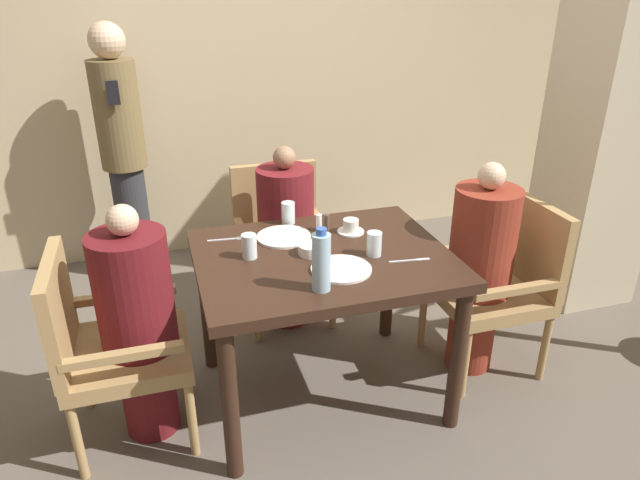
{
  "coord_description": "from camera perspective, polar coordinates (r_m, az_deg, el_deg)",
  "views": [
    {
      "loc": [
        -0.68,
        -2.2,
        1.91
      ],
      "look_at": [
        0.0,
        0.05,
        0.83
      ],
      "focal_mm": 32.0,
      "sensor_mm": 36.0,
      "label": 1
    }
  ],
  "objects": [
    {
      "name": "bowl_small",
      "position": [
        2.55,
        -0.92,
        -0.93
      ],
      "size": [
        0.11,
        0.11,
        0.05
      ],
      "color": "white",
      "rests_on": "dining_table"
    },
    {
      "name": "teacup_with_saucer",
      "position": [
        2.77,
        3.1,
        1.31
      ],
      "size": [
        0.13,
        0.13,
        0.07
      ],
      "color": "white",
      "rests_on": "dining_table"
    },
    {
      "name": "chair_left_side",
      "position": [
        2.62,
        -20.59,
        -9.5
      ],
      "size": [
        0.52,
        0.52,
        0.9
      ],
      "color": "#A88451",
      "rests_on": "ground_plane"
    },
    {
      "name": "chair_far_side",
      "position": [
        3.42,
        -3.91,
        0.42
      ],
      "size": [
        0.52,
        0.52,
        0.9
      ],
      "color": "#A88451",
      "rests_on": "ground_plane"
    },
    {
      "name": "dining_table",
      "position": [
        2.61,
        0.29,
        -3.57
      ],
      "size": [
        1.13,
        0.9,
        0.78
      ],
      "color": "#331E14",
      "rests_on": "ground_plane"
    },
    {
      "name": "plate_main_right",
      "position": [
        2.42,
        2.13,
        -2.92
      ],
      "size": [
        0.26,
        0.26,
        0.01
      ],
      "color": "white",
      "rests_on": "dining_table"
    },
    {
      "name": "standing_host",
      "position": [
        3.91,
        -19.11,
        8.53
      ],
      "size": [
        0.28,
        0.32,
        1.68
      ],
      "color": "#2D2D33",
      "rests_on": "ground_plane"
    },
    {
      "name": "knife_beside_plate",
      "position": [
        2.53,
        9.14,
        -2.01
      ],
      "size": [
        0.19,
        0.03,
        0.0
      ],
      "color": "silver",
      "rests_on": "dining_table"
    },
    {
      "name": "wall_back",
      "position": [
        4.21,
        -7.85,
        17.67
      ],
      "size": [
        8.0,
        0.06,
        2.8
      ],
      "color": "#C6B289",
      "rests_on": "ground_plane"
    },
    {
      "name": "pepper_shaker",
      "position": [
        2.78,
        0.66,
        1.76
      ],
      "size": [
        0.03,
        0.03,
        0.08
      ],
      "color": "#4C3D2D",
      "rests_on": "dining_table"
    },
    {
      "name": "pillar_stone",
      "position": [
        3.79,
        27.34,
        13.7
      ],
      "size": [
        0.52,
        0.52,
        2.7
      ],
      "color": "beige",
      "rests_on": "ground_plane"
    },
    {
      "name": "fork_beside_plate",
      "position": [
        2.74,
        -8.97,
        0.1
      ],
      "size": [
        0.17,
        0.03,
        0.0
      ],
      "color": "silver",
      "rests_on": "dining_table"
    },
    {
      "name": "glass_tall_mid",
      "position": [
        2.53,
        -7.09,
        -0.62
      ],
      "size": [
        0.07,
        0.07,
        0.11
      ],
      "color": "silver",
      "rests_on": "dining_table"
    },
    {
      "name": "glass_tall_far",
      "position": [
        2.54,
        5.44,
        -0.39
      ],
      "size": [
        0.07,
        0.07,
        0.11
      ],
      "color": "silver",
      "rests_on": "dining_table"
    },
    {
      "name": "water_bottle",
      "position": [
        2.22,
        0.13,
        -2.17
      ],
      "size": [
        0.08,
        0.08,
        0.27
      ],
      "color": "#A3C6DB",
      "rests_on": "dining_table"
    },
    {
      "name": "chair_right_side",
      "position": [
        3.08,
        17.71,
        -3.68
      ],
      "size": [
        0.52,
        0.52,
        0.9
      ],
      "color": "#A88451",
      "rests_on": "ground_plane"
    },
    {
      "name": "diner_in_far_chair",
      "position": [
        3.27,
        -3.38,
        0.41
      ],
      "size": [
        0.32,
        0.32,
        1.08
      ],
      "color": "maroon",
      "rests_on": "ground_plane"
    },
    {
      "name": "glass_tall_near",
      "position": [
        2.87,
        -3.2,
        2.73
      ],
      "size": [
        0.07,
        0.07,
        0.11
      ],
      "color": "silver",
      "rests_on": "dining_table"
    },
    {
      "name": "diner_in_left_chair",
      "position": [
        2.58,
        -17.71,
        -7.85
      ],
      "size": [
        0.32,
        0.32,
        1.11
      ],
      "color": "#5B1419",
      "rests_on": "ground_plane"
    },
    {
      "name": "ground_plane",
      "position": [
        2.99,
        0.26,
        -14.89
      ],
      "size": [
        16.0,
        16.0,
        0.0
      ],
      "primitive_type": "plane",
      "color": "#60564C"
    },
    {
      "name": "plate_main_left",
      "position": [
        2.72,
        -3.65,
        0.33
      ],
      "size": [
        0.26,
        0.26,
        0.01
      ],
      "color": "white",
      "rests_on": "dining_table"
    },
    {
      "name": "diner_in_right_chair",
      "position": [
        2.97,
        15.67,
        -2.69
      ],
      "size": [
        0.32,
        0.32,
        1.13
      ],
      "color": "maroon",
      "rests_on": "ground_plane"
    },
    {
      "name": "salt_shaker",
      "position": [
        2.77,
        -0.11,
        1.71
      ],
      "size": [
        0.03,
        0.03,
        0.09
      ],
      "color": "white",
      "rests_on": "dining_table"
    }
  ]
}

